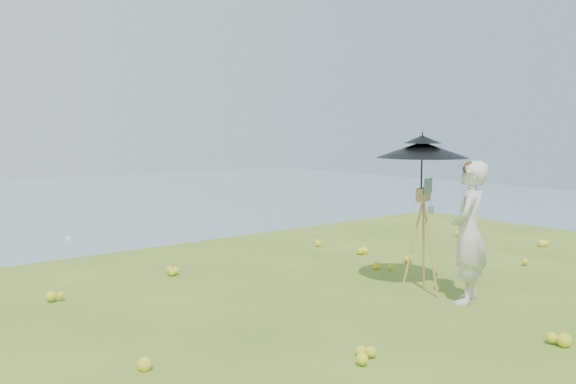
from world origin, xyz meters
TOP-DOWN VIEW (x-y plane):
  - ground at (0.00, 0.00)m, footprint 14.00×14.00m
  - wildflowers at (0.00, 0.25)m, footprint 10.00×10.50m
  - painter at (0.95, 1.57)m, footprint 0.75×0.64m
  - field_easel at (0.83, 2.17)m, footprint 0.70×0.70m
  - sun_umbrella at (0.82, 2.19)m, footprint 1.56×1.56m
  - painter_cap at (0.95, 1.57)m, footprint 0.24×0.26m

SIDE VIEW (x-z plane):
  - ground at x=0.00m, z-range 0.00..0.00m
  - wildflowers at x=0.00m, z-range 0.00..0.12m
  - field_easel at x=0.83m, z-range 0.00..1.48m
  - painter at x=0.95m, z-range 0.00..1.73m
  - sun_umbrella at x=0.82m, z-range 1.22..2.07m
  - painter_cap at x=0.95m, z-range 1.63..1.73m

